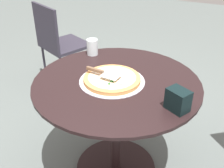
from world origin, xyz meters
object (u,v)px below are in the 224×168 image
at_px(pizza_on_tray, 112,79).
at_px(drinking_cup, 92,47).
at_px(patio_table, 116,109).
at_px(napkin_dispenser, 178,100).
at_px(pizza_server, 102,73).
at_px(patio_chair_near, 58,40).

relative_size(pizza_on_tray, drinking_cup, 3.48).
height_order(patio_table, napkin_dispenser, napkin_dispenser).
bearing_deg(pizza_on_tray, pizza_server, -161.96).
distance_m(pizza_server, drinking_cup, 0.37).
xyz_separation_m(drinking_cup, napkin_dispenser, (0.69, -0.38, 0.00)).
bearing_deg(napkin_dispenser, patio_chair_near, -6.88).
xyz_separation_m(pizza_server, patio_chair_near, (-0.94, 0.84, -0.27)).
bearing_deg(patio_chair_near, drinking_cup, -37.65).
relative_size(pizza_server, drinking_cup, 1.98).
relative_size(drinking_cup, napkin_dispenser, 0.98).
bearing_deg(napkin_dispenser, pizza_server, 15.58).
distance_m(patio_table, drinking_cup, 0.47).
xyz_separation_m(pizza_server, napkin_dispenser, (0.45, -0.09, 0.00)).
distance_m(napkin_dispenser, patio_chair_near, 1.70).
height_order(pizza_on_tray, pizza_server, pizza_server).
relative_size(pizza_server, napkin_dispenser, 1.94).
height_order(pizza_on_tray, drinking_cup, drinking_cup).
distance_m(patio_table, pizza_server, 0.26).
xyz_separation_m(pizza_on_tray, pizza_server, (-0.05, -0.02, 0.04)).
height_order(pizza_on_tray, patio_chair_near, patio_chair_near).
height_order(patio_table, patio_chair_near, patio_chair_near).
height_order(pizza_on_tray, napkin_dispenser, napkin_dispenser).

